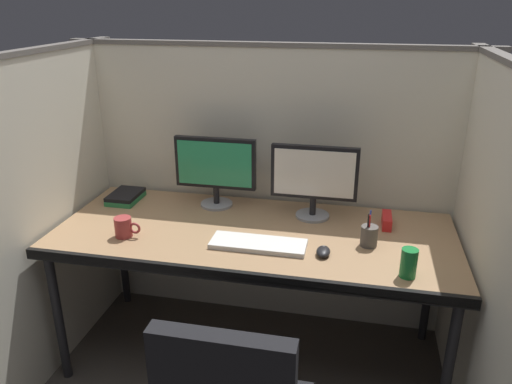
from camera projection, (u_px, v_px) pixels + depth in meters
The scene contains 13 objects.
cubicle_partition_rear at pixel (271, 188), 2.77m from camera, with size 2.21×0.06×1.57m.
cubicle_partition_left at pixel (54, 212), 2.46m from camera, with size 0.06×1.41×1.57m.
cubicle_partition_right at pixel (481, 252), 2.08m from camera, with size 0.06×1.41×1.57m.
desk at pixel (253, 241), 2.39m from camera, with size 1.90×0.80×0.74m.
monitor_left at pixel (215, 167), 2.59m from camera, with size 0.43×0.17×0.37m.
monitor_right at pixel (314, 177), 2.45m from camera, with size 0.43×0.17×0.37m.
keyboard_main at pixel (258, 244), 2.23m from camera, with size 0.43×0.15×0.02m, color silver.
computer_mouse at pixel (323, 252), 2.15m from camera, with size 0.06×0.10×0.04m.
pen_cup at pixel (369, 236), 2.22m from camera, with size 0.08×0.08×0.17m.
book_stack at pixel (126, 197), 2.72m from camera, with size 0.15×0.22×0.04m.
coffee_mug at pixel (124, 227), 2.31m from camera, with size 0.13×0.08×0.09m.
soda_can at pixel (409, 263), 1.97m from camera, with size 0.07×0.07×0.12m, color #197233.
red_stapler at pixel (387, 220), 2.42m from camera, with size 0.04×0.15×0.06m, color red.
Camera 1 is at (0.46, -1.80, 1.79)m, focal length 34.84 mm.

